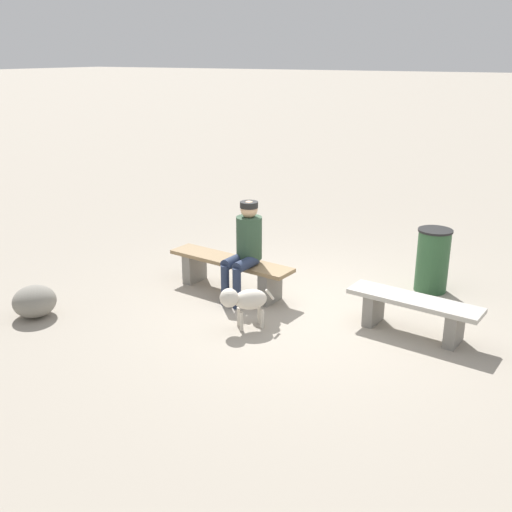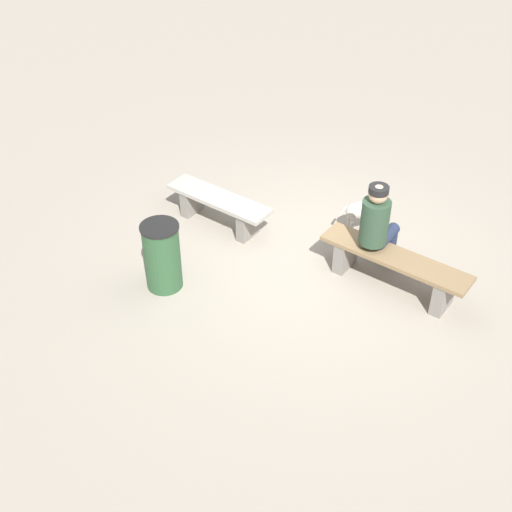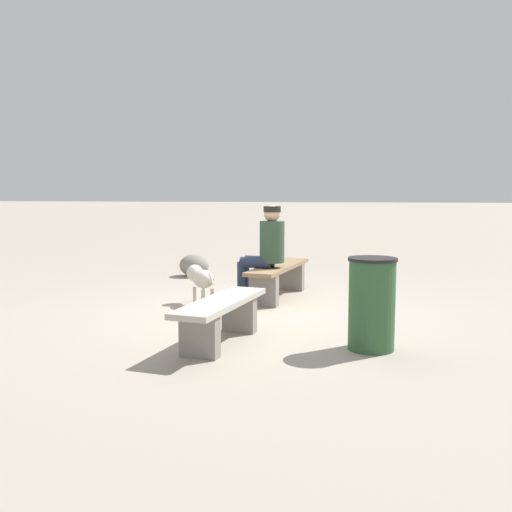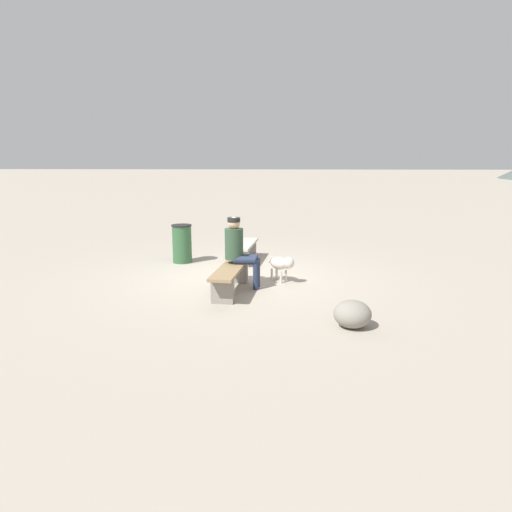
{
  "view_description": "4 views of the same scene",
  "coord_description": "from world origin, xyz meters",
  "px_view_note": "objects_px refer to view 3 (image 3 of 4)",
  "views": [
    {
      "loc": [
        -3.02,
        6.49,
        3.14
      ],
      "look_at": [
        1.0,
        -0.52,
        0.38
      ],
      "focal_mm": 41.73,
      "sensor_mm": 36.0,
      "label": 1
    },
    {
      "loc": [
        2.95,
        -6.29,
        5.31
      ],
      "look_at": [
        -0.19,
        -1.06,
        0.65
      ],
      "focal_mm": 47.01,
      "sensor_mm": 36.0,
      "label": 2
    },
    {
      "loc": [
        -6.54,
        -1.6,
        1.47
      ],
      "look_at": [
        -1.2,
        -0.25,
        0.86
      ],
      "focal_mm": 38.53,
      "sensor_mm": 36.0,
      "label": 3
    },
    {
      "loc": [
        9.13,
        0.91,
        2.36
      ],
      "look_at": [
        0.92,
        0.44,
        0.63
      ],
      "focal_mm": 32.36,
      "sensor_mm": 36.0,
      "label": 4
    }
  ],
  "objects_px": {
    "trash_bin": "(372,304)",
    "dog": "(200,278)",
    "seated_person": "(266,246)",
    "boulder": "(194,265)",
    "bench_left": "(221,314)",
    "bench_right": "(279,276)"
  },
  "relations": [
    {
      "from": "trash_bin",
      "to": "dog",
      "type": "bearing_deg",
      "value": 54.8
    },
    {
      "from": "seated_person",
      "to": "boulder",
      "type": "xyz_separation_m",
      "value": [
        2.0,
        1.82,
        -0.58
      ]
    },
    {
      "from": "bench_left",
      "to": "trash_bin",
      "type": "bearing_deg",
      "value": -78.24
    },
    {
      "from": "seated_person",
      "to": "dog",
      "type": "bearing_deg",
      "value": 123.48
    },
    {
      "from": "trash_bin",
      "to": "boulder",
      "type": "xyz_separation_m",
      "value": [
        4.09,
        3.33,
        -0.25
      ]
    },
    {
      "from": "trash_bin",
      "to": "seated_person",
      "type": "bearing_deg",
      "value": 36.0
    },
    {
      "from": "seated_person",
      "to": "trash_bin",
      "type": "bearing_deg",
      "value": -139.97
    },
    {
      "from": "bench_left",
      "to": "bench_right",
      "type": "bearing_deg",
      "value": 4.54
    },
    {
      "from": "dog",
      "to": "bench_left",
      "type": "bearing_deg",
      "value": 160.39
    },
    {
      "from": "bench_right",
      "to": "dog",
      "type": "xyz_separation_m",
      "value": [
        -0.77,
        0.92,
        0.05
      ]
    },
    {
      "from": "seated_person",
      "to": "trash_bin",
      "type": "xyz_separation_m",
      "value": [
        -2.09,
        -1.52,
        -0.33
      ]
    },
    {
      "from": "boulder",
      "to": "bench_right",
      "type": "bearing_deg",
      "value": -131.18
    },
    {
      "from": "bench_right",
      "to": "trash_bin",
      "type": "relative_size",
      "value": 2.15
    },
    {
      "from": "bench_left",
      "to": "boulder",
      "type": "xyz_separation_m",
      "value": [
        4.25,
        1.88,
        -0.1
      ]
    },
    {
      "from": "bench_right",
      "to": "dog",
      "type": "distance_m",
      "value": 1.2
    },
    {
      "from": "bench_right",
      "to": "seated_person",
      "type": "xyz_separation_m",
      "value": [
        -0.31,
        0.11,
        0.46
      ]
    },
    {
      "from": "dog",
      "to": "trash_bin",
      "type": "height_order",
      "value": "trash_bin"
    },
    {
      "from": "bench_left",
      "to": "boulder",
      "type": "height_order",
      "value": "bench_left"
    },
    {
      "from": "bench_left",
      "to": "seated_person",
      "type": "relative_size",
      "value": 1.19
    },
    {
      "from": "bench_left",
      "to": "seated_person",
      "type": "xyz_separation_m",
      "value": [
        2.24,
        0.06,
        0.48
      ]
    },
    {
      "from": "bench_right",
      "to": "trash_bin",
      "type": "distance_m",
      "value": 2.78
    },
    {
      "from": "bench_left",
      "to": "bench_right",
      "type": "xyz_separation_m",
      "value": [
        2.56,
        -0.05,
        0.02
      ]
    }
  ]
}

